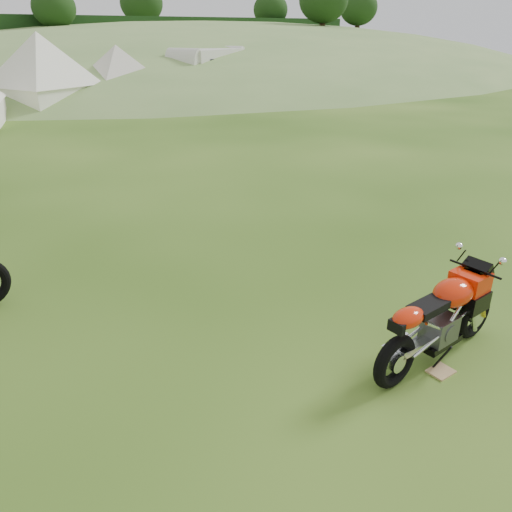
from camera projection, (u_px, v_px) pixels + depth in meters
ground at (277, 331)px, 6.02m from camera, size 120.00×120.00×0.00m
hillside at (203, 66)px, 48.16m from camera, size 80.00×64.00×8.00m
hedgerow at (203, 66)px, 48.16m from camera, size 36.00×1.20×8.60m
sport_motorcycle at (441, 313)px, 5.28m from camera, size 1.94×0.50×1.16m
plywood_board at (441, 371)px, 5.30m from camera, size 0.27×0.22×0.02m
tent_mid at (43, 74)px, 21.88m from camera, size 4.46×4.46×2.97m
tent_right at (118, 74)px, 24.31m from camera, size 3.26×3.26×2.63m
caravan at (208, 71)px, 27.41m from camera, size 5.54×3.96×2.37m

